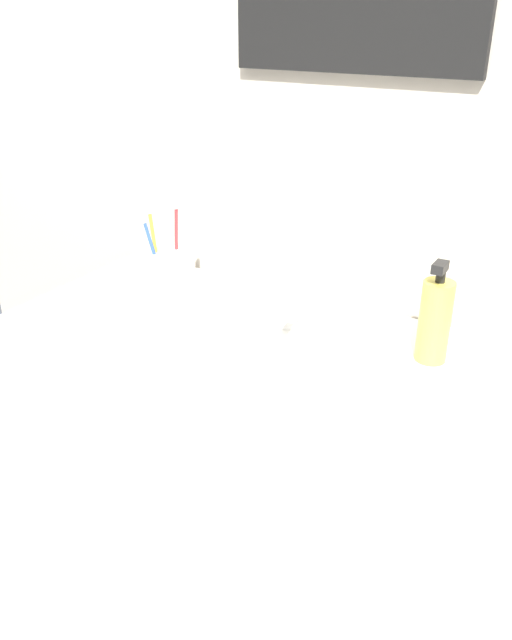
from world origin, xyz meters
TOP-DOWN VIEW (x-y plane):
  - tiled_wall_back at (0.00, 0.38)m, footprint 2.29×0.04m
  - vanity_counter at (0.00, 0.00)m, footprint 1.09×0.68m
  - sink_basin at (0.00, -0.02)m, footprint 0.41×0.41m
  - faucet at (0.00, 0.18)m, footprint 0.02×0.14m
  - toothbrush_cup at (-0.29, 0.16)m, footprint 0.08×0.08m
  - toothbrush_yellow at (-0.31, 0.14)m, footprint 0.02×0.02m
  - toothbrush_red at (-0.29, 0.18)m, footprint 0.01×0.03m
  - toothbrush_blue at (-0.31, 0.13)m, footprint 0.03×0.05m
  - soap_dispenser at (0.25, 0.19)m, footprint 0.05×0.06m

SIDE VIEW (x-z plane):
  - vanity_counter at x=0.00m, z-range 0.00..0.90m
  - sink_basin at x=0.00m, z-range 0.78..0.91m
  - toothbrush_cup at x=-0.29m, z-range 0.89..1.00m
  - faucet at x=0.00m, z-range 0.89..1.01m
  - soap_dispenser at x=0.25m, z-range 0.88..1.06m
  - toothbrush_blue at x=-0.31m, z-range 0.91..1.11m
  - toothbrush_yellow at x=-0.31m, z-range 0.91..1.12m
  - toothbrush_red at x=-0.29m, z-range 0.91..1.12m
  - tiled_wall_back at x=0.00m, z-range 0.00..2.40m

